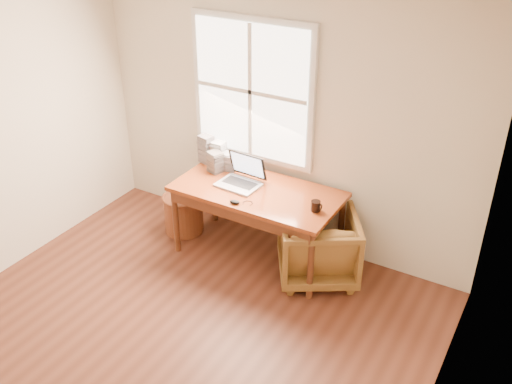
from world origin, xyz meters
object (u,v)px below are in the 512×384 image
desk (257,192)px  armchair (318,246)px  wicker_stool (184,214)px  cd_stack_a (219,154)px  coffee_mug (316,206)px  laptop (238,173)px

desk → armchair: bearing=0.0°
wicker_stool → cd_stack_a: 0.78m
armchair → cd_stack_a: 1.39m
armchair → cd_stack_a: size_ratio=2.86×
armchair → coffee_mug: (-0.02, -0.07, 0.47)m
laptop → cd_stack_a: bearing=148.9°
laptop → cd_stack_a: laptop is taller
armchair → wicker_stool: 1.57m
coffee_mug → armchair: bearing=80.6°
coffee_mug → cd_stack_a: (-1.24, 0.32, 0.08)m
armchair → laptop: bearing=-29.5°
coffee_mug → cd_stack_a: 1.28m
armchair → cd_stack_a: bearing=-42.8°
desk → coffee_mug: size_ratio=16.55×
desk → wicker_stool: bearing=180.0°
desk → laptop: laptop is taller
armchair → laptop: (-0.85, -0.03, 0.56)m
wicker_stool → cd_stack_a: bearing=39.0°
armchair → desk: bearing=-31.5°
wicker_stool → coffee_mug: bearing=-2.6°
desk → cd_stack_a: (-0.60, 0.25, 0.15)m
desk → armchair: 0.77m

